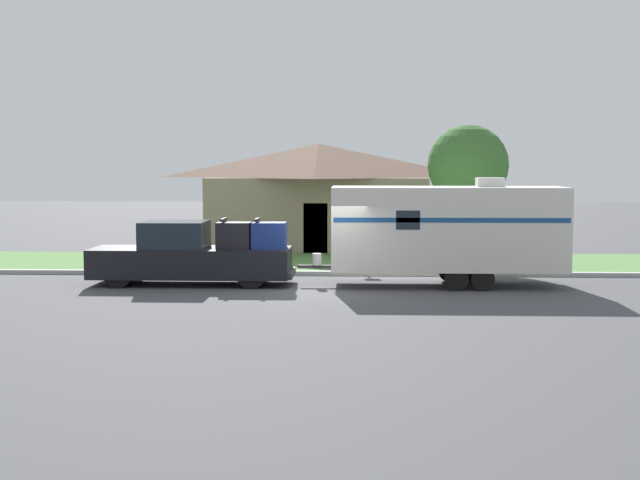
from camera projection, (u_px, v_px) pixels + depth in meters
name	position (u px, v px, depth m)	size (l,w,h in m)	color
ground_plane	(324.00, 291.00, 26.12)	(120.00, 120.00, 0.00)	#47474C
curb_strip	(328.00, 273.00, 29.84)	(80.00, 0.30, 0.14)	#ADADA8
lawn_strip	(331.00, 263.00, 33.48)	(80.00, 7.00, 0.03)	#568442
house_across_street	(319.00, 194.00, 40.00)	(10.11, 7.25, 4.61)	gray
pickup_truck	(194.00, 255.00, 27.51)	(6.24, 2.00, 2.06)	black
travel_trailer	(448.00, 228.00, 27.11)	(8.08, 2.33, 3.32)	black
mailbox	(362.00, 242.00, 30.40)	(0.48, 0.20, 1.41)	brown
tree_in_yard	(468.00, 166.00, 31.83)	(2.89, 2.89, 5.12)	brown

